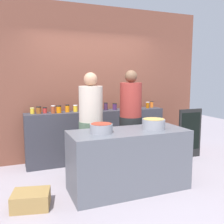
{
  "coord_description": "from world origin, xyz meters",
  "views": [
    {
      "loc": [
        -1.54,
        -3.5,
        1.63
      ],
      "look_at": [
        0.0,
        0.35,
        1.05
      ],
      "focal_mm": 40.87,
      "sensor_mm": 36.0,
      "label": 1
    }
  ],
  "objects_px": {
    "preserve_jar_3": "(53,109)",
    "preserve_jar_1": "(39,110)",
    "preserve_jar_4": "(59,109)",
    "chalkboard_sign": "(190,133)",
    "cooking_pot_left": "(101,128)",
    "preserve_jar_14": "(148,105)",
    "cooking_pot_center": "(154,124)",
    "bread_crate": "(31,200)",
    "preserve_jar_10": "(106,106)",
    "preserve_jar_13": "(138,106)",
    "preserve_jar_12": "(122,106)",
    "cook_with_tongs": "(91,131)",
    "preserve_jar_7": "(87,107)",
    "preserve_jar_2": "(45,110)",
    "preserve_jar_15": "(152,104)",
    "cook_in_cap": "(131,126)",
    "preserve_jar_8": "(94,107)",
    "preserve_jar_0": "(32,111)",
    "preserve_jar_5": "(67,108)",
    "preserve_jar_6": "(75,108)",
    "preserve_jar_9": "(101,107)",
    "preserve_jar_11": "(115,107)"
  },
  "relations": [
    {
      "from": "preserve_jar_4",
      "to": "chalkboard_sign",
      "type": "xyz_separation_m",
      "value": [
        2.51,
        -0.51,
        -0.55
      ]
    },
    {
      "from": "preserve_jar_2",
      "to": "preserve_jar_4",
      "type": "relative_size",
      "value": 0.8
    },
    {
      "from": "cooking_pot_center",
      "to": "preserve_jar_6",
      "type": "bearing_deg",
      "value": 119.46
    },
    {
      "from": "preserve_jar_9",
      "to": "cooking_pot_center",
      "type": "height_order",
      "value": "preserve_jar_9"
    },
    {
      "from": "preserve_jar_1",
      "to": "chalkboard_sign",
      "type": "xyz_separation_m",
      "value": [
        2.86,
        -0.56,
        -0.54
      ]
    },
    {
      "from": "preserve_jar_2",
      "to": "cook_with_tongs",
      "type": "distance_m",
      "value": 1.02
    },
    {
      "from": "preserve_jar_14",
      "to": "cooking_pot_center",
      "type": "height_order",
      "value": "preserve_jar_14"
    },
    {
      "from": "preserve_jar_1",
      "to": "preserve_jar_3",
      "type": "distance_m",
      "value": 0.25
    },
    {
      "from": "preserve_jar_4",
      "to": "preserve_jar_15",
      "type": "distance_m",
      "value": 1.97
    },
    {
      "from": "preserve_jar_10",
      "to": "cooking_pot_center",
      "type": "distance_m",
      "value": 1.46
    },
    {
      "from": "preserve_jar_13",
      "to": "bread_crate",
      "type": "relative_size",
      "value": 0.3
    },
    {
      "from": "preserve_jar_13",
      "to": "preserve_jar_9",
      "type": "bearing_deg",
      "value": 177.04
    },
    {
      "from": "cooking_pot_center",
      "to": "bread_crate",
      "type": "bearing_deg",
      "value": -179.43
    },
    {
      "from": "preserve_jar_12",
      "to": "preserve_jar_15",
      "type": "relative_size",
      "value": 1.03
    },
    {
      "from": "cook_in_cap",
      "to": "preserve_jar_2",
      "type": "bearing_deg",
      "value": 151.11
    },
    {
      "from": "preserve_jar_2",
      "to": "preserve_jar_10",
      "type": "bearing_deg",
      "value": -0.22
    },
    {
      "from": "preserve_jar_13",
      "to": "preserve_jar_10",
      "type": "bearing_deg",
      "value": 173.03
    },
    {
      "from": "preserve_jar_3",
      "to": "preserve_jar_4",
      "type": "relative_size",
      "value": 1.06
    },
    {
      "from": "preserve_jar_13",
      "to": "bread_crate",
      "type": "height_order",
      "value": "preserve_jar_13"
    },
    {
      "from": "cooking_pot_center",
      "to": "cook_with_tongs",
      "type": "distance_m",
      "value": 1.03
    },
    {
      "from": "preserve_jar_2",
      "to": "cooking_pot_center",
      "type": "xyz_separation_m",
      "value": [
        1.37,
        -1.45,
        -0.09
      ]
    },
    {
      "from": "cooking_pot_left",
      "to": "preserve_jar_4",
      "type": "bearing_deg",
      "value": 103.63
    },
    {
      "from": "preserve_jar_10",
      "to": "cooking_pot_left",
      "type": "distance_m",
      "value": 1.53
    },
    {
      "from": "preserve_jar_12",
      "to": "cook_with_tongs",
      "type": "height_order",
      "value": "cook_with_tongs"
    },
    {
      "from": "preserve_jar_5",
      "to": "preserve_jar_15",
      "type": "xyz_separation_m",
      "value": [
        1.81,
        0.05,
        -0.0
      ]
    },
    {
      "from": "preserve_jar_2",
      "to": "preserve_jar_12",
      "type": "relative_size",
      "value": 0.79
    },
    {
      "from": "preserve_jar_1",
      "to": "preserve_jar_7",
      "type": "relative_size",
      "value": 0.89
    },
    {
      "from": "chalkboard_sign",
      "to": "cook_with_tongs",
      "type": "bearing_deg",
      "value": -174.53
    },
    {
      "from": "preserve_jar_3",
      "to": "preserve_jar_7",
      "type": "bearing_deg",
      "value": 9.54
    },
    {
      "from": "chalkboard_sign",
      "to": "preserve_jar_5",
      "type": "bearing_deg",
      "value": 167.09
    },
    {
      "from": "cooking_pot_center",
      "to": "cook_in_cap",
      "type": "distance_m",
      "value": 0.72
    },
    {
      "from": "preserve_jar_3",
      "to": "preserve_jar_1",
      "type": "bearing_deg",
      "value": 163.98
    },
    {
      "from": "preserve_jar_0",
      "to": "cook_with_tongs",
      "type": "xyz_separation_m",
      "value": [
        0.84,
        -0.77,
        -0.27
      ]
    },
    {
      "from": "preserve_jar_4",
      "to": "cook_with_tongs",
      "type": "xyz_separation_m",
      "value": [
        0.38,
        -0.71,
        -0.28
      ]
    },
    {
      "from": "preserve_jar_9",
      "to": "bread_crate",
      "type": "relative_size",
      "value": 0.29
    },
    {
      "from": "preserve_jar_12",
      "to": "cook_with_tongs",
      "type": "xyz_separation_m",
      "value": [
        -0.91,
        -0.79,
        -0.28
      ]
    },
    {
      "from": "preserve_jar_11",
      "to": "preserve_jar_13",
      "type": "height_order",
      "value": "preserve_jar_13"
    },
    {
      "from": "preserve_jar_1",
      "to": "cooking_pot_left",
      "type": "distance_m",
      "value": 1.57
    },
    {
      "from": "preserve_jar_8",
      "to": "cooking_pot_left",
      "type": "relative_size",
      "value": 0.4
    },
    {
      "from": "preserve_jar_14",
      "to": "cook_in_cap",
      "type": "height_order",
      "value": "cook_in_cap"
    },
    {
      "from": "preserve_jar_15",
      "to": "bread_crate",
      "type": "distance_m",
      "value": 3.14
    },
    {
      "from": "preserve_jar_9",
      "to": "preserve_jar_15",
      "type": "relative_size",
      "value": 1.0
    },
    {
      "from": "cooking_pot_center",
      "to": "preserve_jar_11",
      "type": "bearing_deg",
      "value": 91.36
    },
    {
      "from": "preserve_jar_0",
      "to": "chalkboard_sign",
      "type": "xyz_separation_m",
      "value": [
        2.96,
        -0.57,
        -0.53
      ]
    },
    {
      "from": "preserve_jar_2",
      "to": "preserve_jar_4",
      "type": "distance_m",
      "value": 0.24
    },
    {
      "from": "preserve_jar_10",
      "to": "preserve_jar_13",
      "type": "relative_size",
      "value": 1.06
    },
    {
      "from": "preserve_jar_6",
      "to": "preserve_jar_4",
      "type": "bearing_deg",
      "value": -171.71
    },
    {
      "from": "preserve_jar_6",
      "to": "preserve_jar_12",
      "type": "bearing_deg",
      "value": 2.07
    },
    {
      "from": "preserve_jar_7",
      "to": "chalkboard_sign",
      "type": "distance_m",
      "value": 2.12
    },
    {
      "from": "preserve_jar_0",
      "to": "preserve_jar_8",
      "type": "distance_m",
      "value": 1.15
    }
  ]
}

